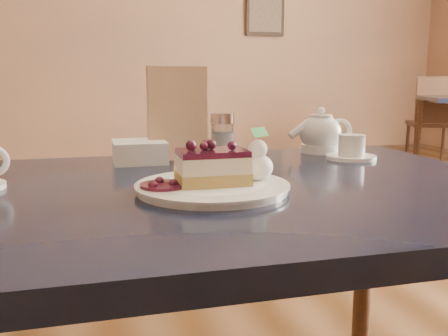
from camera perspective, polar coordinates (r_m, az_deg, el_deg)
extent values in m
cube|color=tan|center=(5.61, -13.75, 16.61)|extent=(8.00, 0.02, 3.00)
cube|color=black|center=(5.93, 4.73, 17.48)|extent=(0.45, 0.03, 0.55)
cube|color=black|center=(0.83, -2.06, -3.23)|extent=(1.10, 0.73, 0.04)
cylinder|color=#542E19|center=(1.40, 15.58, -12.68)|extent=(0.05, 0.05, 0.65)
cylinder|color=white|center=(0.79, -1.33, -2.27)|extent=(0.24, 0.24, 0.01)
cube|color=gold|center=(0.78, -1.34, -1.12)|extent=(0.11, 0.08, 0.02)
cube|color=#FFF2C7|center=(0.78, -1.35, 0.52)|extent=(0.11, 0.08, 0.03)
cube|color=#46112A|center=(0.78, -1.35, 1.78)|extent=(0.11, 0.07, 0.01)
ellipsoid|color=white|center=(0.81, 3.84, 0.09)|extent=(0.05, 0.05, 0.04)
cylinder|color=#46112A|center=(0.77, -6.90, -1.99)|extent=(0.07, 0.07, 0.01)
cylinder|color=white|center=(1.13, 14.32, 1.21)|extent=(0.11, 0.11, 0.01)
cylinder|color=white|center=(1.13, 14.38, 2.56)|extent=(0.06, 0.06, 0.05)
ellipsoid|color=white|center=(1.21, 10.96, 3.76)|extent=(0.10, 0.10, 0.09)
cylinder|color=white|center=(1.21, 11.04, 6.05)|extent=(0.05, 0.05, 0.01)
cylinder|color=white|center=(1.18, 7.90, 3.69)|extent=(0.06, 0.02, 0.05)
cube|color=#F2ECC9|center=(1.09, -5.36, 6.23)|extent=(0.13, 0.03, 0.20)
cylinder|color=white|center=(1.11, -0.19, 3.17)|extent=(0.05, 0.05, 0.08)
cylinder|color=silver|center=(1.11, -0.20, 5.75)|extent=(0.05, 0.05, 0.02)
cube|color=white|center=(1.07, -9.64, 1.86)|extent=(0.11, 0.11, 0.05)
cylinder|color=#542E19|center=(4.65, 21.32, 3.12)|extent=(0.04, 0.04, 0.66)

